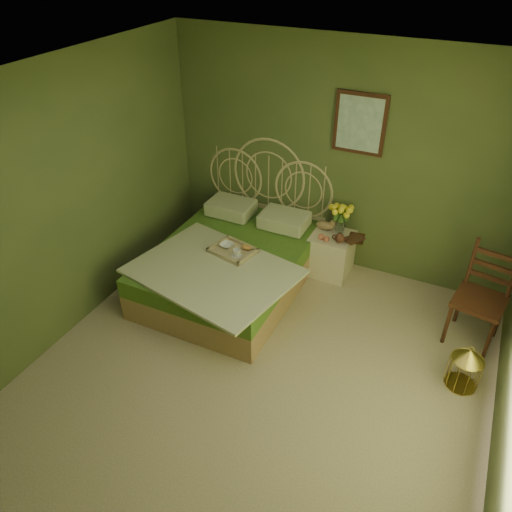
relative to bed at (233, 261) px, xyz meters
The scene contains 13 objects.
floor 1.58m from the bed, 56.38° to the right, with size 4.50×4.50×0.00m, color #C4B48D.
ceiling 2.77m from the bed, 56.38° to the right, with size 4.50×4.50×0.00m, color silver.
wall_back 1.63m from the bed, 48.11° to the left, with size 4.00×4.00×0.00m, color #5D6736.
wall_left 1.99m from the bed, 131.44° to the right, with size 4.50×4.50×0.00m, color #5D6736.
wall_art 2.00m from the bed, 42.14° to the left, with size 0.54×0.04×0.64m.
bed is the anchor object (origin of this frame).
nightstand 1.17m from the bed, 36.94° to the left, with size 0.46×0.47×0.94m.
chair 2.58m from the bed, ahead, with size 0.53×0.53×1.03m.
birdcage 2.60m from the bed, 10.22° to the right, with size 0.28×0.28×0.42m.
book_lower 1.33m from the bed, 32.56° to the left, with size 0.17×0.23×0.02m, color #381E0F.
book_upper 1.34m from the bed, 32.56° to the left, with size 0.16×0.22×0.02m, color #472819.
cereal_bowl 0.27m from the bed, 107.13° to the right, with size 0.14×0.14×0.04m, color white.
coffee_cup 0.37m from the bed, 51.21° to the right, with size 0.08×0.08×0.08m, color white.
Camera 1 is at (1.36, -2.75, 3.51)m, focal length 35.00 mm.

